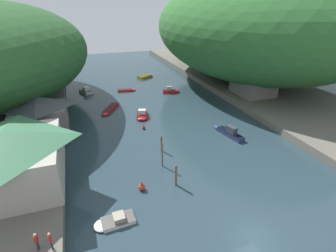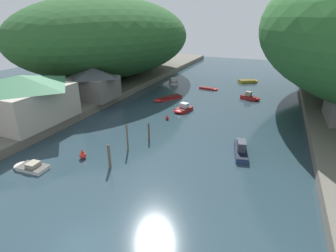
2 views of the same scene
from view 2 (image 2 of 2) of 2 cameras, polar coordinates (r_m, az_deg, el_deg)
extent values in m
plane|color=#283D47|center=(44.22, 7.06, 3.11)|extent=(130.00, 130.00, 0.00)
cube|color=#666056|center=(56.93, -20.04, 6.95)|extent=(22.00, 120.00, 1.17)
ellipsoid|color=#285628|center=(67.98, -12.99, 18.39)|extent=(36.02, 50.43, 18.19)
cube|color=#B2A899|center=(41.21, -28.64, 4.19)|extent=(9.80, 10.74, 4.74)
pyramid|color=#38704C|center=(40.47, -29.48, 8.47)|extent=(10.58, 11.60, 1.66)
cube|color=slate|center=(48.76, -15.87, 8.06)|extent=(7.47, 6.23, 3.83)
pyramid|color=#3D4247|center=(48.18, -16.22, 11.23)|extent=(8.06, 6.73, 1.69)
cube|color=navy|center=(31.50, 15.53, -5.34)|extent=(2.24, 5.10, 0.60)
ellipsoid|color=navy|center=(33.71, 15.28, -3.40)|extent=(1.68, 2.67, 0.60)
cube|color=black|center=(31.36, 15.59, -4.83)|extent=(2.28, 5.21, 0.03)
cube|color=#333842|center=(30.99, 15.71, -4.10)|extent=(1.22, 1.88, 1.08)
cube|color=silver|center=(30.85, -27.28, -8.11)|extent=(3.15, 1.88, 0.35)
ellipsoid|color=silver|center=(31.90, -29.22, -7.49)|extent=(1.62, 1.71, 0.35)
cube|color=#504E4A|center=(30.76, -27.35, -7.80)|extent=(3.21, 1.92, 0.03)
cube|color=#9E937F|center=(30.59, -27.29, -7.48)|extent=(1.14, 1.25, 0.47)
cube|color=red|center=(52.96, 17.14, 5.91)|extent=(3.22, 1.98, 0.63)
ellipsoid|color=red|center=(52.45, 18.65, 5.57)|extent=(1.76, 1.49, 0.63)
cube|color=#450A0A|center=(52.87, 17.18, 6.25)|extent=(3.28, 2.02, 0.03)
cube|color=#9E937F|center=(52.80, 17.14, 6.71)|extent=(1.24, 1.08, 0.88)
cube|color=gold|center=(66.97, 16.76, 9.32)|extent=(4.26, 3.72, 0.62)
ellipsoid|color=gold|center=(67.76, 18.20, 9.29)|extent=(2.62, 2.69, 0.62)
cube|color=#4C3E0E|center=(66.90, 16.80, 9.59)|extent=(4.35, 3.80, 0.03)
cube|color=red|center=(50.89, 0.43, 6.13)|extent=(3.74, 5.03, 0.40)
ellipsoid|color=red|center=(49.46, -1.83, 5.63)|extent=(2.45, 2.85, 0.40)
cube|color=#450A0A|center=(50.83, 0.44, 6.37)|extent=(3.81, 5.13, 0.03)
cube|color=red|center=(44.27, 3.48, 3.66)|extent=(2.59, 3.21, 0.57)
ellipsoid|color=red|center=(43.20, 2.39, 3.20)|extent=(2.10, 1.85, 0.57)
cube|color=#450A0A|center=(44.18, 3.49, 4.03)|extent=(2.64, 3.28, 0.03)
cube|color=silver|center=(44.12, 3.56, 4.53)|extent=(1.53, 1.31, 0.80)
cube|color=red|center=(58.83, 8.52, 8.15)|extent=(3.50, 1.81, 0.38)
ellipsoid|color=red|center=(58.23, 10.04, 7.90)|extent=(1.84, 1.49, 0.38)
cube|color=#450A0A|center=(58.78, 8.53, 8.34)|extent=(3.58, 1.85, 0.03)
cube|color=silver|center=(62.78, 1.24, 9.42)|extent=(2.99, 3.53, 0.62)
ellipsoid|color=silver|center=(64.26, 1.09, 9.73)|extent=(2.20, 2.14, 0.62)
cube|color=#504E4A|center=(62.71, 1.24, 9.71)|extent=(3.05, 3.60, 0.03)
cube|color=silver|center=(62.53, 1.25, 10.05)|extent=(1.60, 1.52, 0.84)
cylinder|color=brown|center=(27.94, -12.68, -6.60)|extent=(0.29, 0.29, 2.51)
sphere|color=brown|center=(27.33, -12.91, -4.19)|extent=(0.26, 0.26, 0.26)
cylinder|color=brown|center=(30.91, -8.86, -2.55)|extent=(0.20, 0.20, 3.25)
sphere|color=brown|center=(30.25, -9.05, 0.30)|extent=(0.18, 0.18, 0.18)
cylinder|color=brown|center=(33.44, -4.19, -1.30)|extent=(0.24, 0.24, 2.21)
sphere|color=brown|center=(33.00, -4.25, 0.53)|extent=(0.21, 0.21, 0.21)
sphere|color=red|center=(30.86, -18.05, -6.12)|extent=(0.75, 0.75, 0.75)
cone|color=red|center=(30.60, -18.18, -5.20)|extent=(0.37, 0.37, 0.37)
sphere|color=red|center=(40.34, -0.17, 1.74)|extent=(0.51, 0.51, 0.51)
cone|color=red|center=(40.21, -0.17, 2.25)|extent=(0.26, 0.26, 0.26)
camera|label=1|loc=(24.15, -79.35, 15.88)|focal=28.00mm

